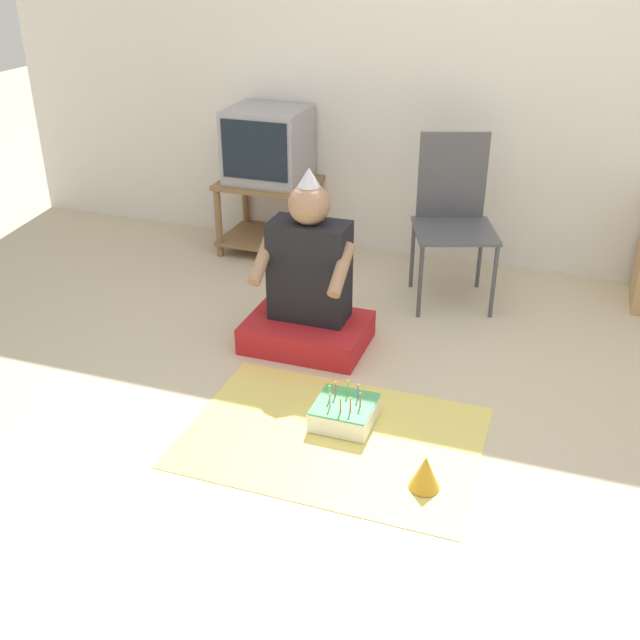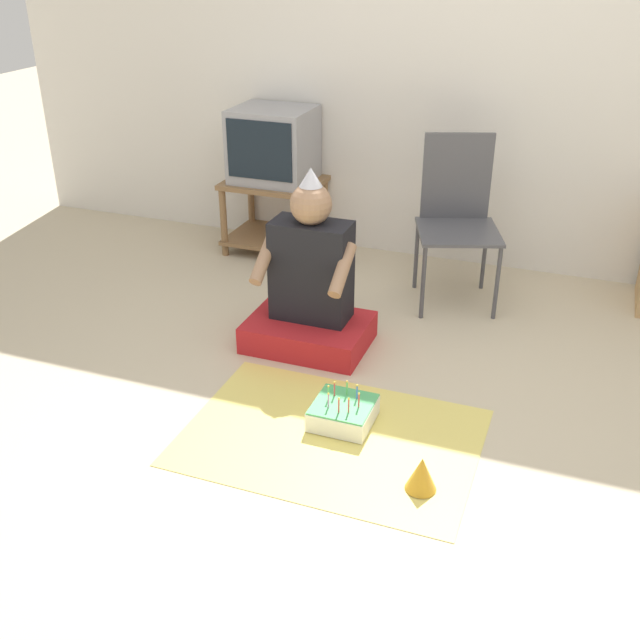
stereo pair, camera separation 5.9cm
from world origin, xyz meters
TOP-DOWN VIEW (x-y plane):
  - ground_plane at (0.00, 0.00)m, footprint 16.00×16.00m
  - wall_back at (0.00, 2.03)m, footprint 6.40×0.06m
  - tv_stand at (-1.25, 1.76)m, footprint 0.61×0.48m
  - tv at (-1.25, 1.77)m, footprint 0.49×0.44m
  - folding_chair at (-0.01, 1.46)m, footprint 0.56×0.56m
  - person_seated at (-0.57, 0.64)m, footprint 0.61×0.44m
  - party_cloth at (-0.19, -0.10)m, footprint 1.22×0.87m
  - birthday_cake at (-0.17, 0.02)m, footprint 0.26×0.26m
  - party_hat_blue at (0.25, -0.29)m, footprint 0.12×0.12m

SIDE VIEW (x-z plane):
  - ground_plane at x=0.00m, z-range 0.00..0.00m
  - party_cloth at x=-0.19m, z-range 0.00..0.01m
  - birthday_cake at x=-0.17m, z-range -0.03..0.14m
  - party_hat_blue at x=0.25m, z-range 0.01..0.15m
  - tv_stand at x=-1.25m, z-range 0.05..0.52m
  - person_seated at x=-0.57m, z-range -0.16..0.76m
  - folding_chair at x=-0.01m, z-range 0.06..0.98m
  - tv at x=-1.25m, z-range 0.48..0.93m
  - wall_back at x=0.00m, z-range 0.00..2.55m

